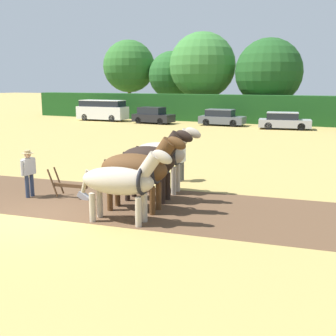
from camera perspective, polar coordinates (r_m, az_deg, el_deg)
The scene contains 18 objects.
ground_plane at distance 13.27m, azimuth -17.39°, elevation -6.42°, with size 240.00×240.00×0.00m, color #A88E4C.
plowed_furrow_strip at distance 15.58m, azimuth -15.74°, elevation -3.67°, with size 23.42×4.50×0.01m, color brown.
hedgerow at distance 42.50m, azimuth 13.45°, elevation 7.71°, with size 55.01×1.92×2.76m, color #194719.
tree_far_left at distance 55.22m, azimuth -5.30°, elevation 13.55°, with size 6.56×6.56×9.27m.
tree_left at distance 52.27m, azimuth 0.59°, elevation 12.46°, with size 5.72×5.72×7.71m.
tree_center_left at distance 49.04m, azimuth 4.68°, elevation 13.64°, with size 7.47×7.47×9.57m.
tree_center at distance 46.40m, azimuth 13.50°, elevation 12.51°, with size 7.04×7.04×8.55m.
draft_horse_lead_left at distance 12.02m, azimuth -6.30°, elevation -1.76°, with size 2.88×1.11×2.25m.
draft_horse_lead_right at distance 13.07m, azimuth -4.16°, elevation -0.09°, with size 2.92×1.29×2.47m.
draft_horse_trail_left at distance 14.15m, azimuth -2.35°, elevation 1.08°, with size 2.70×1.26×2.53m.
draft_horse_trail_right at distance 15.26m, azimuth -0.78°, elevation 1.87°, with size 2.68×1.15×2.50m.
plow at distance 14.98m, azimuth -12.66°, elevation -2.87°, with size 1.57×0.52×1.13m.
farmer_at_plow at distance 15.45m, azimuth -18.37°, elevation -0.26°, with size 0.42×0.65×1.67m.
farmer_beside_team at distance 17.10m, azimuth 1.84°, elevation 1.19°, with size 0.22×0.64×1.58m.
parked_van at distance 45.33m, azimuth -8.87°, elevation 7.75°, with size 5.42×2.14×2.15m.
parked_car_left at distance 41.76m, azimuth -2.06°, elevation 7.10°, with size 4.06×2.01×1.60m.
parked_car_center_left at distance 40.03m, azimuth 7.26°, elevation 6.77°, with size 4.21×1.89×1.51m.
parked_car_center at distance 37.90m, azimuth 15.44°, elevation 6.16°, with size 4.61×2.55×1.46m.
Camera 1 is at (8.69, -9.22, 3.96)m, focal length 45.00 mm.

